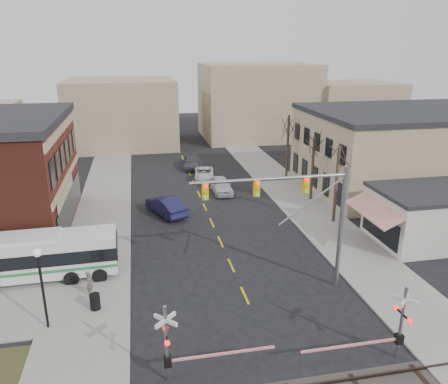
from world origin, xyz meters
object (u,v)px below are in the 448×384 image
Objects in this scene: car_a at (221,185)px; pedestrian_near at (90,283)px; trash_bin at (95,302)px; car_c at (204,174)px; car_d at (191,162)px; rr_crossing_east at (393,325)px; car_b at (166,206)px; transit_bus at (24,257)px; pedestrian_far at (87,264)px; rr_crossing_west at (176,344)px; street_lamp at (40,273)px; traffic_signal_mast at (302,205)px.

pedestrian_near reaches higher than car_a.
trash_bin is 27.11m from car_c.
rr_crossing_east is at bearing -74.37° from car_d.
car_b is at bearing 70.45° from trash_bin.
rr_crossing_east is at bearing 89.14° from car_b.
pedestrian_far is (3.90, -0.26, -0.75)m from transit_bus.
transit_bus is 2.55× the size of car_c.
car_d is at bearing 61.18° from transit_bus.
rr_crossing_west is 1.15× the size of car_d.
rr_crossing_west is 7.88m from trash_bin.
car_d is at bearing 97.81° from rr_crossing_east.
rr_crossing_east is at bearing -26.08° from trash_bin.
car_a is at bearing 74.76° from rr_crossing_west.
street_lamp reaches higher than car_b.
pedestrian_far is (-4.97, 10.74, -0.99)m from rr_crossing_west.
pedestrian_near is (-9.90, -28.61, 0.22)m from car_d.
transit_bus reaches higher than pedestrian_near.
car_d is (4.29, 15.60, -0.14)m from car_b.
rr_crossing_west is at bearing -142.05° from traffic_signal_mast.
pedestrian_far reaches higher than car_c.
car_c is (6.20, 31.59, -1.32)m from rr_crossing_west.
car_b is 12.06m from pedestrian_far.
traffic_signal_mast reaches higher than car_a.
transit_bus is at bearing 111.64° from street_lamp.
street_lamp is 29.42m from car_c.
car_c is at bearing 33.95° from pedestrian_far.
car_b is 3.01× the size of pedestrian_far.
rr_crossing_east is 37.78m from car_d.
rr_crossing_east is 3.48× the size of pedestrian_near.
trash_bin is 0.20× the size of car_a.
rr_crossing_west is 10.47m from rr_crossing_east.
car_b is 1.06× the size of car_d.
street_lamp is 1.00× the size of car_a.
transit_bus reaches higher than car_d.
pedestrian_far is at bearing 114.86° from rr_crossing_west.
transit_bus is 18.18m from traffic_signal_mast.
car_c is at bearing -72.60° from car_d.
transit_bus is 2.44× the size of car_d.
car_a is 8.06m from car_b.
street_lamp is (2.28, -5.74, 1.73)m from transit_bus.
car_b reaches higher than car_d.
street_lamp is at bearing -68.36° from transit_bus.
street_lamp reaches higher than car_d.
car_c is at bearing 53.80° from transit_bus.
rr_crossing_west is at bearing -137.16° from pedestrian_near.
traffic_signal_mast is at bearing -77.18° from car_c.
car_a is 5.30m from car_c.
car_d is (11.92, 31.54, -2.75)m from street_lamp.
car_d is (-5.13, 37.41, -1.26)m from rr_crossing_east.
rr_crossing_west and rr_crossing_east have the same top height.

